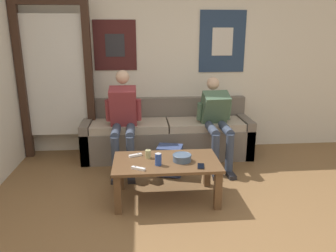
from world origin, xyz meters
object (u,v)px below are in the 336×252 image
Objects in this scene: person_seated_adult at (123,117)px; pillar_candle at (148,154)px; person_seated_teen at (216,118)px; backpack at (170,161)px; couch at (167,136)px; ceramic_bowl at (182,157)px; drink_can_blue at (158,159)px; game_controller_near_right at (135,155)px; cell_phone at (201,166)px; game_controller_near_left at (138,168)px; coffee_table at (166,167)px.

pillar_candle is at bearing -70.71° from person_seated_adult.
person_seated_teen is 0.85m from backpack.
couch is 0.68m from backpack.
person_seated_teen is 1.13m from ceramic_bowl.
drink_can_blue is 0.35m from game_controller_near_right.
drink_can_blue is 0.43m from cell_phone.
backpack is at bearing -92.12° from couch.
ceramic_bowl is 1.35× the size of game_controller_near_right.
couch reaches higher than pillar_candle.
person_seated_teen is at bearing 69.94° from cell_phone.
couch is 16.13× the size of cell_phone.
game_controller_near_left is at bearing -178.16° from cell_phone.
coffee_table is 7.53× the size of game_controller_near_right.
game_controller_near_left is at bearing -144.66° from coffee_table.
person_seated_teen reaches higher than game_controller_near_right.
ceramic_bowl is at bearing 21.83° from game_controller_near_left.
coffee_table is 11.13× the size of pillar_candle.
cell_phone is (0.33, -0.19, 0.08)m from coffee_table.
drink_can_blue is (-0.83, -1.04, -0.13)m from person_seated_teen.
couch is at bearing 98.25° from cell_phone.
game_controller_near_left is at bearing -85.07° from game_controller_near_right.
ceramic_bowl is 0.49m from game_controller_near_left.
person_seated_adult is 12.61× the size of pillar_candle.
ceramic_bowl is at bearing -56.20° from person_seated_adult.
ceramic_bowl is at bearing -8.63° from coffee_table.
pillar_candle reaches higher than game_controller_near_left.
game_controller_near_left is at bearing -109.10° from pillar_candle.
game_controller_near_right is (-1.06, -0.78, -0.18)m from person_seated_teen.
couch reaches higher than game_controller_near_left.
game_controller_near_right is (-0.23, 0.26, -0.05)m from drink_can_blue.
game_controller_near_left reaches higher than backpack.
person_seated_adult is 8.55× the size of cell_phone.
game_controller_near_left and game_controller_near_right have the same top height.
backpack is at bearing 106.67° from cell_phone.
drink_can_blue is at bearing -69.51° from person_seated_adult.
pillar_candle is (-0.35, 0.12, 0.00)m from ceramic_bowl.
person_seated_adult is 1.12m from drink_can_blue.
coffee_table is 0.88× the size of person_seated_adult.
drink_can_blue is at bearing 25.70° from game_controller_near_left.
drink_can_blue is at bearing -98.40° from couch.
coffee_table is at bearing 50.72° from drink_can_blue.
ceramic_bowl is at bearing -88.03° from couch.
game_controller_near_left is (-0.10, -0.30, -0.03)m from pillar_candle.
couch is 1.55m from game_controller_near_left.
person_seated_adult is 0.91m from pillar_candle.
person_seated_teen is 9.11× the size of drink_can_blue.
pillar_candle is (-0.30, -1.19, 0.18)m from couch.
backpack is at bearing 64.94° from game_controller_near_left.
pillar_candle is at bearing 151.36° from cell_phone.
couch reaches higher than game_controller_near_right.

